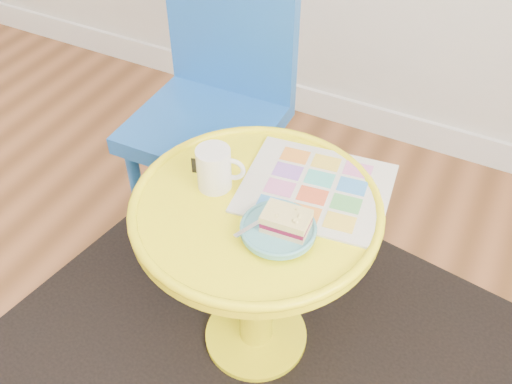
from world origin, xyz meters
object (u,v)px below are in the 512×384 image
at_px(side_table, 256,249).
at_px(mug, 215,167).
at_px(chair, 216,97).
at_px(newspaper, 316,188).
at_px(plate, 278,229).

distance_m(side_table, mug, 0.24).
relative_size(chair, newspaper, 2.66).
bearing_deg(side_table, chair, 131.12).
height_order(chair, mug, chair).
distance_m(mug, plate, 0.21).
xyz_separation_m(chair, newspaper, (0.42, -0.25, 0.03)).
relative_size(mug, plate, 0.70).
bearing_deg(mug, chair, 105.38).
bearing_deg(newspaper, mug, -163.13).
distance_m(side_table, chair, 0.50).
bearing_deg(newspaper, chair, 141.15).
bearing_deg(plate, side_table, 144.69).
bearing_deg(mug, newspaper, 9.23).
bearing_deg(chair, newspaper, -33.14).
relative_size(chair, mug, 7.91).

